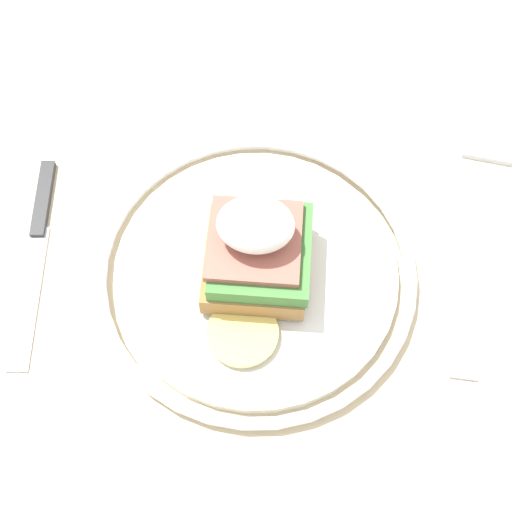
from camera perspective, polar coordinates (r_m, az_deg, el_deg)
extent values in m
plane|color=#9E9993|center=(1.30, 1.43, -16.49)|extent=(6.00, 6.00, 0.00)
cube|color=#C6B28E|center=(0.60, 2.95, -3.51)|extent=(0.96, 0.87, 0.03)
cylinder|color=#C6B28E|center=(1.18, -17.79, 7.61)|extent=(0.06, 0.06, 0.71)
cylinder|color=silver|center=(0.59, 0.00, -1.34)|extent=(0.23, 0.23, 0.01)
torus|color=white|center=(0.58, 0.00, -1.12)|extent=(0.26, 0.26, 0.01)
cube|color=#9E703D|center=(0.57, 0.00, -0.41)|extent=(0.08, 0.09, 0.02)
cube|color=#427A38|center=(0.55, 0.40, 0.42)|extent=(0.08, 0.08, 0.02)
cube|color=#9E5647|center=(0.54, -0.12, 1.26)|extent=(0.07, 0.07, 0.01)
ellipsoid|color=white|center=(0.53, -0.04, 2.53)|extent=(0.06, 0.05, 0.04)
cylinder|color=#EAD166|center=(0.56, -1.09, -6.16)|extent=(0.06, 0.06, 0.00)
cube|color=silver|center=(0.62, 16.26, -1.01)|extent=(0.02, 0.12, 0.00)
cube|color=silver|center=(0.59, 16.23, -7.77)|extent=(0.02, 0.04, 0.00)
cube|color=#2D2D2D|center=(0.65, -16.67, 4.41)|extent=(0.02, 0.08, 0.01)
cube|color=silver|center=(0.61, -17.74, -3.08)|extent=(0.03, 0.13, 0.00)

